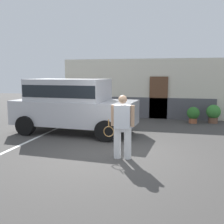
# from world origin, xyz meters

# --- Properties ---
(ground_plane) EXTENTS (40.00, 40.00, 0.00)m
(ground_plane) POSITION_xyz_m (0.00, 0.00, 0.00)
(ground_plane) COLOR #423F3D
(parking_stripe_0) EXTENTS (0.12, 4.40, 0.01)m
(parking_stripe_0) POSITION_xyz_m (-3.09, 1.50, 0.00)
(parking_stripe_0) COLOR silver
(parking_stripe_0) RESTS_ON ground_plane
(house_frontage) EXTENTS (8.44, 0.40, 2.98)m
(house_frontage) POSITION_xyz_m (0.01, 6.83, 1.40)
(house_frontage) COLOR beige
(house_frontage) RESTS_ON ground_plane
(parked_suv) EXTENTS (4.71, 2.40, 2.05)m
(parked_suv) POSITION_xyz_m (-2.17, 2.55, 1.15)
(parked_suv) COLOR #B7B7BC
(parked_suv) RESTS_ON ground_plane
(tennis_player_man) EXTENTS (0.89, 0.27, 1.71)m
(tennis_player_man) POSITION_xyz_m (0.34, -0.15, 0.88)
(tennis_player_man) COLOR white
(tennis_player_man) RESTS_ON ground_plane
(potted_plant_by_porch) EXTENTS (0.57, 0.57, 0.75)m
(potted_plant_by_porch) POSITION_xyz_m (2.44, 5.71, 0.42)
(potted_plant_by_porch) COLOR #9E5638
(potted_plant_by_porch) RESTS_ON ground_plane
(potted_plant_secondary) EXTENTS (0.64, 0.64, 0.84)m
(potted_plant_secondary) POSITION_xyz_m (3.34, 5.95, 0.47)
(potted_plant_secondary) COLOR brown
(potted_plant_secondary) RESTS_ON ground_plane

